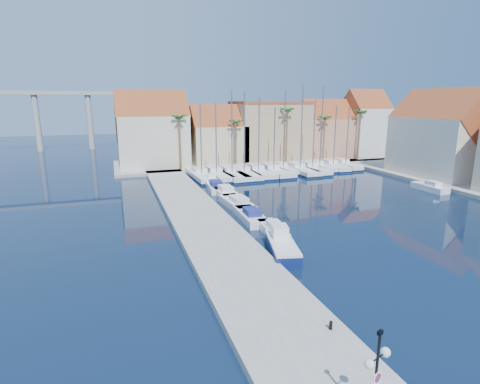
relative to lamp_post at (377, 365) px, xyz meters
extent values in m
plane|color=black|center=(8.79, 12.78, -3.10)|extent=(260.00, 260.00, 0.00)
cube|color=gray|center=(-0.21, 26.28, -2.85)|extent=(6.00, 77.00, 0.50)
cube|color=gray|center=(18.79, 60.78, -2.85)|extent=(54.00, 16.00, 0.50)
cylinder|color=black|center=(0.00, 0.00, -0.62)|extent=(0.10, 0.10, 3.95)
cylinder|color=black|center=(-0.23, -0.08, 0.27)|extent=(0.48, 0.22, 0.05)
cylinder|color=black|center=(0.23, 0.09, 0.27)|extent=(0.48, 0.22, 0.05)
sphere|color=white|center=(-0.47, -0.16, 0.27)|extent=(0.36, 0.36, 0.36)
sphere|color=white|center=(0.46, 0.17, 0.27)|extent=(0.36, 0.36, 0.36)
cube|color=black|center=(0.00, 0.00, 1.26)|extent=(0.24, 0.19, 0.16)
cube|color=white|center=(0.02, -0.05, -0.52)|extent=(0.47, 0.20, 0.49)
cylinder|color=red|center=(0.03, -0.07, -0.47)|extent=(0.32, 0.13, 0.34)
cylinder|color=#1933A5|center=(0.03, -0.08, -0.47)|extent=(0.23, 0.09, 0.24)
cylinder|color=black|center=(1.87, 5.66, -2.37)|extent=(0.18, 0.18, 0.44)
cube|color=navy|center=(4.18, 16.49, -2.66)|extent=(3.24, 6.04, 0.86)
cube|color=white|center=(4.18, 16.49, -2.14)|extent=(3.24, 6.04, 0.19)
cube|color=white|center=(4.45, 17.61, -1.61)|extent=(1.58, 1.79, 1.05)
cube|color=white|center=(5.28, 20.90, -2.70)|extent=(2.03, 5.15, 0.80)
cube|color=white|center=(5.24, 20.39, -2.00)|extent=(1.27, 1.85, 0.60)
cube|color=white|center=(4.81, 25.63, -2.70)|extent=(2.27, 6.39, 0.80)
cube|color=navy|center=(4.79, 25.00, -2.00)|extent=(1.50, 2.27, 0.60)
cube|color=white|center=(5.05, 30.80, -2.70)|extent=(2.66, 7.13, 0.80)
cube|color=white|center=(5.09, 30.10, -2.00)|extent=(1.71, 2.54, 0.60)
cube|color=white|center=(5.27, 36.60, -2.70)|extent=(2.21, 6.84, 0.80)
cube|color=white|center=(5.27, 35.92, -2.00)|extent=(1.54, 2.40, 0.60)
cube|color=white|center=(4.99, 40.05, -2.70)|extent=(2.78, 6.86, 0.80)
cube|color=navy|center=(4.93, 39.39, -2.00)|extent=(1.72, 2.47, 0.60)
cube|color=white|center=(5.43, 44.97, -2.70)|extent=(1.77, 5.38, 0.80)
cube|color=white|center=(5.43, 44.44, -2.00)|extent=(1.22, 1.89, 0.60)
cube|color=white|center=(32.79, 30.11, -2.70)|extent=(1.75, 5.32, 0.80)
cube|color=white|center=(32.79, 29.58, -2.00)|extent=(1.21, 1.87, 0.60)
cube|color=white|center=(4.80, 48.15, -2.60)|extent=(3.15, 10.78, 1.00)
cube|color=#0C1C3F|center=(4.80, 48.15, -2.92)|extent=(3.21, 10.84, 0.28)
cube|color=white|center=(4.76, 49.22, -1.80)|extent=(2.06, 3.27, 0.60)
cylinder|color=slate|center=(4.82, 47.62, 3.15)|extent=(0.20, 0.20, 10.50)
cube|color=white|center=(7.31, 48.55, -2.60)|extent=(3.49, 11.50, 1.00)
cube|color=#0C1C3F|center=(7.31, 48.55, -2.92)|extent=(3.55, 11.56, 0.28)
cube|color=white|center=(7.26, 49.69, -1.80)|extent=(2.23, 3.51, 0.60)
cylinder|color=slate|center=(7.34, 47.99, 3.25)|extent=(0.20, 0.20, 10.69)
cube|color=white|center=(9.73, 47.98, -2.60)|extent=(3.37, 11.90, 1.00)
cube|color=#0C1C3F|center=(9.73, 47.98, -2.92)|extent=(3.44, 11.96, 0.28)
cube|color=white|center=(9.70, 49.16, -1.80)|extent=(2.24, 3.60, 0.60)
cylinder|color=slate|center=(9.75, 47.38, 4.15)|extent=(0.20, 0.20, 12.50)
cube|color=white|center=(11.87, 48.02, -2.60)|extent=(3.39, 11.78, 1.00)
cube|color=#0C1C3F|center=(11.87, 48.02, -2.92)|extent=(3.45, 11.85, 0.28)
cube|color=white|center=(11.90, 49.19, -1.80)|extent=(2.23, 3.57, 0.60)
cylinder|color=slate|center=(11.85, 47.44, 4.13)|extent=(0.20, 0.20, 12.44)
cube|color=white|center=(14.55, 48.52, -2.60)|extent=(3.60, 11.89, 1.00)
cube|color=#0C1C3F|center=(14.55, 48.52, -2.92)|extent=(3.66, 11.96, 0.28)
cube|color=white|center=(14.60, 49.70, -1.80)|extent=(2.30, 3.62, 0.60)
cylinder|color=slate|center=(14.52, 47.94, 3.70)|extent=(0.20, 0.20, 11.60)
cube|color=white|center=(17.21, 48.43, -2.60)|extent=(3.60, 11.81, 1.00)
cube|color=#0C1C3F|center=(17.21, 48.43, -2.92)|extent=(3.66, 11.87, 0.28)
cube|color=white|center=(17.15, 49.60, -1.80)|extent=(2.29, 3.60, 0.60)
cylinder|color=slate|center=(17.24, 47.85, 2.93)|extent=(0.20, 0.20, 10.06)
cube|color=white|center=(19.50, 49.31, -2.60)|extent=(2.69, 8.70, 1.00)
cube|color=#0C1C3F|center=(19.50, 49.31, -2.92)|extent=(2.76, 8.76, 0.28)
cube|color=white|center=(19.45, 50.16, -1.80)|extent=(1.70, 2.66, 0.60)
cylinder|color=slate|center=(19.52, 48.88, 4.25)|extent=(0.20, 0.20, 12.69)
cube|color=white|center=(21.96, 48.02, -2.60)|extent=(3.14, 11.27, 1.00)
cube|color=#0C1C3F|center=(21.96, 48.02, -2.92)|extent=(3.20, 11.33, 0.28)
cube|color=white|center=(21.94, 49.15, -1.80)|extent=(2.11, 3.40, 0.60)
cylinder|color=slate|center=(21.97, 47.46, 4.70)|extent=(0.20, 0.20, 13.60)
cube|color=white|center=(24.50, 48.17, -2.60)|extent=(3.55, 11.03, 1.00)
cube|color=#0C1C3F|center=(24.50, 48.17, -2.92)|extent=(3.62, 11.09, 0.28)
cube|color=white|center=(24.57, 49.26, -1.80)|extent=(2.19, 3.39, 0.60)
cylinder|color=slate|center=(24.46, 47.63, 3.54)|extent=(0.20, 0.20, 11.26)
cube|color=white|center=(26.63, 49.38, -2.60)|extent=(2.64, 9.18, 1.00)
cube|color=#0C1C3F|center=(26.63, 49.38, -2.92)|extent=(2.70, 9.24, 0.28)
cube|color=white|center=(26.60, 50.29, -1.80)|extent=(1.74, 2.78, 0.60)
cylinder|color=slate|center=(26.64, 48.93, 4.64)|extent=(0.20, 0.20, 13.47)
cube|color=white|center=(29.45, 49.38, -2.60)|extent=(3.13, 9.79, 1.00)
cube|color=#0C1C3F|center=(29.45, 49.38, -2.92)|extent=(3.20, 9.86, 0.28)
cube|color=white|center=(29.51, 50.34, -1.80)|extent=(1.94, 3.00, 0.60)
cylinder|color=slate|center=(29.42, 48.90, 3.02)|extent=(0.20, 0.20, 10.23)
cube|color=white|center=(32.07, 49.37, -2.60)|extent=(2.52, 8.95, 1.00)
cube|color=#0C1C3F|center=(32.07, 49.37, -2.92)|extent=(2.58, 9.01, 0.28)
cube|color=white|center=(32.09, 50.26, -1.80)|extent=(1.68, 2.71, 0.60)
cylinder|color=slate|center=(32.06, 48.93, 2.97)|extent=(0.20, 0.20, 10.13)
cube|color=beige|center=(-1.21, 59.78, 1.90)|extent=(12.00, 9.00, 9.00)
cube|color=maroon|center=(-1.21, 59.78, 6.40)|extent=(12.30, 9.00, 9.00)
cube|color=#C5B38B|center=(10.79, 59.78, 0.90)|extent=(10.00, 8.00, 7.00)
cube|color=maroon|center=(10.79, 59.78, 4.40)|extent=(10.30, 8.00, 8.00)
cube|color=tan|center=(21.79, 60.78, 2.90)|extent=(14.00, 10.00, 11.00)
cube|color=maroon|center=(21.79, 60.78, 8.65)|extent=(14.20, 10.20, 0.50)
cube|color=#B5785C|center=(33.79, 59.78, 1.40)|extent=(10.00, 8.00, 8.00)
cube|color=maroon|center=(33.79, 59.78, 5.40)|extent=(10.30, 8.00, 8.00)
cube|color=white|center=(42.79, 58.78, 2.40)|extent=(8.00, 8.00, 10.00)
cube|color=maroon|center=(42.79, 58.78, 7.40)|extent=(8.30, 8.00, 8.00)
cube|color=beige|center=(40.79, 36.78, 1.90)|extent=(9.00, 14.00, 9.00)
cube|color=maroon|center=(40.79, 36.78, 6.40)|extent=(9.00, 14.30, 9.00)
cylinder|color=brown|center=(2.79, 54.78, 1.90)|extent=(0.36, 0.36, 9.00)
sphere|color=#1D5919|center=(2.79, 54.78, 6.25)|extent=(2.60, 2.60, 2.60)
cylinder|color=brown|center=(12.79, 54.78, 1.40)|extent=(0.36, 0.36, 8.00)
sphere|color=#1D5919|center=(12.79, 54.78, 5.25)|extent=(2.60, 2.60, 2.60)
cylinder|color=brown|center=(22.79, 54.78, 2.40)|extent=(0.36, 0.36, 10.00)
sphere|color=#1D5919|center=(22.79, 54.78, 7.25)|extent=(2.60, 2.60, 2.60)
cylinder|color=brown|center=(30.79, 54.78, 1.65)|extent=(0.36, 0.36, 8.50)
sphere|color=#1D5919|center=(30.79, 54.78, 5.75)|extent=(2.60, 2.60, 2.60)
cylinder|color=brown|center=(38.79, 54.78, 2.15)|extent=(0.36, 0.36, 9.50)
sphere|color=#1D5919|center=(38.79, 54.78, 6.75)|extent=(2.60, 2.60, 2.60)
cube|color=#9E9E99|center=(-29.21, 94.78, 10.90)|extent=(48.00, 2.20, 0.90)
cylinder|color=#9E9E99|center=(-25.21, 94.78, 3.90)|extent=(1.40, 1.40, 14.00)
cylinder|color=#9E9E99|center=(-13.21, 94.78, 3.90)|extent=(1.40, 1.40, 14.00)
camera|label=1|loc=(-8.02, -8.98, 8.79)|focal=28.00mm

